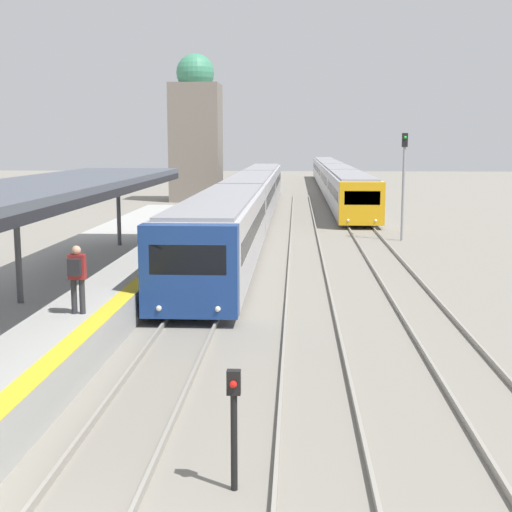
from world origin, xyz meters
TOP-DOWN VIEW (x-y plane):
  - platform_canopy at (-4.13, 10.91)m, footprint 4.00×26.09m
  - person_on_platform at (-2.32, 9.80)m, footprint 0.40×0.40m
  - train_near at (0.00, 38.31)m, footprint 2.72×52.38m
  - train_far at (6.71, 67.11)m, footprint 2.66×64.98m
  - signal_post_near at (2.04, 3.07)m, footprint 0.20×0.21m
  - signal_mast_far at (8.40, 30.34)m, footprint 0.28×0.29m
  - distant_domed_building at (-5.75, 55.11)m, footprint 4.20×4.20m

SIDE VIEW (x-z plane):
  - signal_post_near at x=2.04m, z-range 0.22..2.05m
  - train_far at x=6.71m, z-range 0.17..3.06m
  - train_near at x=0.00m, z-range 0.17..3.12m
  - person_on_platform at x=-2.32m, z-range 1.10..2.77m
  - signal_mast_far at x=8.40m, z-range 0.68..6.18m
  - platform_canopy at x=-4.13m, z-range 2.32..5.31m
  - distant_domed_building at x=-5.75m, z-range -0.31..12.16m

